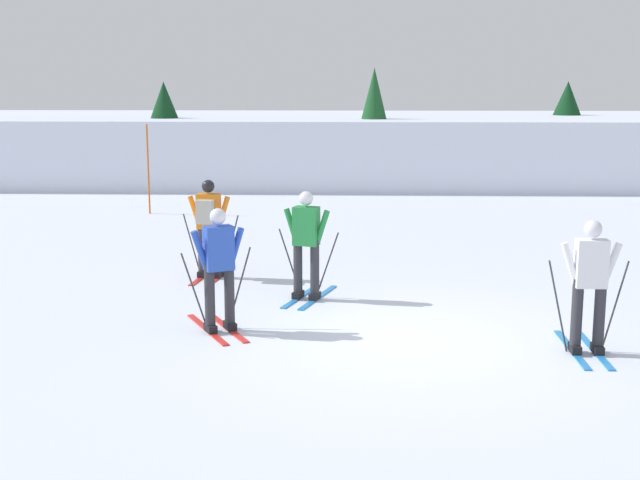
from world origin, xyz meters
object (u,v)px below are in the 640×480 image
skier_orange (209,224)px  conifer_far_left (165,123)px  conifer_far_right (374,119)px  trail_marker_pole (148,169)px  skier_green (306,242)px  skier_white (590,283)px  skier_blue (219,266)px  conifer_far_centre (566,120)px

skier_orange → conifer_far_left: 13.67m
skier_orange → conifer_far_right: (3.17, 12.88, 1.15)m
skier_orange → trail_marker_pole: (-2.67, 7.06, 0.18)m
skier_orange → skier_green: (1.75, -1.40, -0.04)m
conifer_far_left → conifer_far_right: bearing=-2.5°
skier_white → skier_green: same height
skier_green → skier_blue: bearing=-121.9°
conifer_far_right → conifer_far_centre: bearing=23.7°
skier_blue → trail_marker_pole: bearing=108.0°
conifer_far_right → conifer_far_left: bearing=177.5°
skier_orange → trail_marker_pole: size_ratio=0.76×
conifer_far_left → skier_orange: bearing=-75.0°
skier_orange → conifer_far_left: size_ratio=0.52×
conifer_far_left → conifer_far_right: conifer_far_right is taller
conifer_far_left → conifer_far_centre: conifer_far_left is taller
skier_white → skier_orange: size_ratio=1.00×
skier_orange → conifer_far_left: conifer_far_left is taller
conifer_far_left → conifer_far_right: 6.70m
trail_marker_pole → skier_blue: bearing=-72.0°
skier_orange → conifer_far_left: bearing=105.0°
skier_orange → conifer_far_centre: conifer_far_centre is taller
skier_green → conifer_far_right: (1.43, 14.28, 1.19)m
trail_marker_pole → skier_white: bearing=-53.8°
conifer_far_right → trail_marker_pole: bearing=-135.1°
skier_blue → skier_white: bearing=-9.6°
conifer_far_right → skier_blue: bearing=-98.9°
skier_white → skier_blue: same height
skier_orange → trail_marker_pole: bearing=110.7°
trail_marker_pole → conifer_far_right: bearing=44.9°
skier_white → skier_orange: (-5.40, 3.98, 0.04)m
skier_blue → conifer_far_left: bearing=104.3°
trail_marker_pole → skier_green: bearing=-62.5°
skier_blue → skier_green: (1.10, 1.77, -0.00)m
skier_white → trail_marker_pole: bearing=126.2°
conifer_far_right → conifer_far_centre: (6.73, 2.95, -0.14)m
conifer_far_left → trail_marker_pole: bearing=-82.1°
skier_white → conifer_far_right: (-2.22, 16.85, 1.19)m
skier_blue → conifer_far_right: 16.29m
skier_orange → skier_green: bearing=-38.8°
skier_blue → skier_orange: same height
conifer_far_right → conifer_far_centre: conifer_far_right is taller
trail_marker_pole → conifer_far_left: (-0.85, 6.11, 0.84)m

